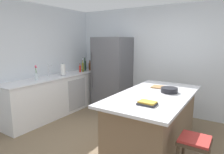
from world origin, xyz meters
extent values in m
plane|color=#7A664C|center=(0.00, 0.00, 0.00)|extent=(7.20, 7.20, 0.00)
cube|color=silver|center=(0.00, 2.25, 1.30)|extent=(6.00, 0.10, 2.60)
cube|color=silver|center=(-2.45, 0.00, 1.30)|extent=(0.10, 6.00, 2.60)
cube|color=white|center=(-2.10, 0.73, 0.45)|extent=(0.60, 2.74, 0.90)
cube|color=silver|center=(-2.10, 0.73, 0.92)|extent=(0.63, 2.77, 0.03)
cube|color=#B2B5BA|center=(-1.79, 1.07, 0.45)|extent=(0.01, 0.60, 0.76)
cube|color=#7A6047|center=(0.46, 0.44, 0.44)|extent=(0.90, 1.84, 0.89)
cube|color=silver|center=(0.46, 0.44, 0.91)|extent=(1.06, 2.04, 0.04)
cube|color=#56565B|center=(-1.22, 1.82, 0.93)|extent=(0.85, 0.75, 1.86)
cylinder|color=#4C4C51|center=(-1.61, 1.43, 1.02)|extent=(0.02, 0.02, 0.93)
cube|color=#473828|center=(1.19, -0.13, 0.58)|extent=(0.36, 0.36, 0.04)
cube|color=#B2332D|center=(1.19, -0.13, 0.62)|extent=(0.34, 0.34, 0.03)
cylinder|color=silver|center=(-2.16, 0.53, 0.94)|extent=(0.05, 0.05, 0.02)
cylinder|color=silver|center=(-2.16, 0.53, 1.09)|extent=(0.02, 0.02, 0.28)
cylinder|color=silver|center=(-2.10, 0.53, 1.21)|extent=(0.14, 0.02, 0.02)
cylinder|color=silver|center=(-2.09, 0.14, 1.01)|extent=(0.07, 0.07, 0.15)
cylinder|color=#4C7F3D|center=(-2.10, 0.15, 1.12)|extent=(0.01, 0.03, 0.24)
sphere|color=#DB4C66|center=(-2.10, 0.15, 1.24)|extent=(0.04, 0.04, 0.04)
cylinder|color=#4C7F3D|center=(-2.09, 0.14, 1.11)|extent=(0.01, 0.01, 0.22)
sphere|color=#DB4C66|center=(-2.09, 0.14, 1.22)|extent=(0.04, 0.04, 0.04)
cylinder|color=#4C7F3D|center=(-2.07, 0.14, 1.10)|extent=(0.01, 0.04, 0.22)
sphere|color=#DB4C66|center=(-2.07, 0.14, 1.21)|extent=(0.04, 0.04, 0.04)
cylinder|color=gray|center=(-2.05, 0.88, 0.94)|extent=(0.14, 0.14, 0.01)
cylinder|color=white|center=(-2.05, 0.88, 1.08)|extent=(0.11, 0.11, 0.26)
cylinder|color=gray|center=(-2.05, 0.88, 1.23)|extent=(0.02, 0.02, 0.04)
cylinder|color=brown|center=(-2.11, 1.99, 1.03)|extent=(0.07, 0.07, 0.19)
cylinder|color=brown|center=(-2.11, 1.99, 1.16)|extent=(0.04, 0.04, 0.07)
cylinder|color=black|center=(-2.11, 1.99, 1.21)|extent=(0.04, 0.04, 0.01)
cylinder|color=#5B3319|center=(-2.03, 1.91, 1.04)|extent=(0.06, 0.06, 0.20)
cylinder|color=#5B3319|center=(-2.03, 1.91, 1.17)|extent=(0.03, 0.03, 0.07)
cylinder|color=black|center=(-2.03, 1.91, 1.22)|extent=(0.03, 0.03, 0.01)
cylinder|color=#19381E|center=(-2.14, 1.80, 1.07)|extent=(0.07, 0.07, 0.27)
cylinder|color=#19381E|center=(-2.14, 1.80, 1.25)|extent=(0.03, 0.03, 0.08)
cylinder|color=black|center=(-2.14, 1.80, 1.29)|extent=(0.03, 0.03, 0.01)
cylinder|color=silver|center=(-2.13, 1.71, 1.07)|extent=(0.07, 0.07, 0.27)
cylinder|color=silver|center=(-2.13, 1.71, 1.25)|extent=(0.03, 0.03, 0.09)
cylinder|color=black|center=(-2.13, 1.71, 1.30)|extent=(0.04, 0.04, 0.01)
cylinder|color=olive|center=(-2.06, 1.62, 1.05)|extent=(0.06, 0.06, 0.24)
cylinder|color=olive|center=(-2.06, 1.62, 1.21)|extent=(0.02, 0.02, 0.07)
cylinder|color=black|center=(-2.06, 1.62, 1.25)|extent=(0.02, 0.02, 0.01)
cylinder|color=red|center=(-2.07, 1.52, 1.02)|extent=(0.05, 0.05, 0.17)
cylinder|color=red|center=(-2.07, 1.52, 1.13)|extent=(0.02, 0.02, 0.05)
cylinder|color=black|center=(-2.07, 1.52, 1.16)|extent=(0.02, 0.02, 0.01)
cube|color=#2D2D33|center=(0.58, -0.13, 0.94)|extent=(0.24, 0.18, 0.03)
cube|color=gold|center=(0.58, -0.13, 0.97)|extent=(0.23, 0.17, 0.02)
cylinder|color=black|center=(0.63, 0.67, 0.97)|extent=(0.27, 0.27, 0.08)
cube|color=#9E7042|center=(0.38, 0.92, 0.94)|extent=(0.30, 0.25, 0.02)
camera|label=1|loc=(1.53, -2.48, 1.76)|focal=31.51mm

